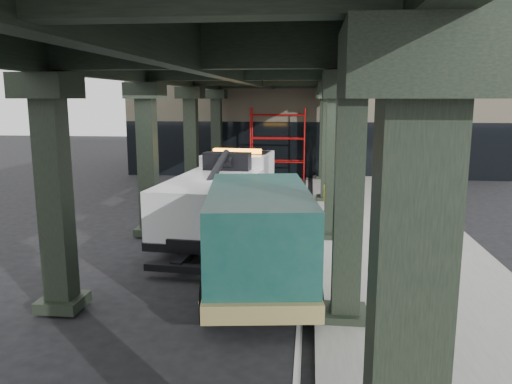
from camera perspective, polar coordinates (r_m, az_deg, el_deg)
The scene contains 8 objects.
ground at distance 14.46m, azimuth -1.41°, elevation -7.51°, with size 90.00×90.00×0.00m, color black.
sidewalk at distance 16.44m, azimuth 15.36°, elevation -5.38°, with size 5.00×40.00×0.15m, color gray.
lane_stripe at distance 16.25m, azimuth 5.51°, elevation -5.48°, with size 0.12×38.00×0.01m, color silver.
viaduct at distance 15.81m, azimuth -1.99°, elevation 14.10°, with size 7.40×32.00×6.40m.
building at distance 33.62m, azimuth 6.61°, elevation 9.70°, with size 22.00×10.00×8.00m, color #C6B793.
scaffolding at distance 28.42m, azimuth 2.52°, elevation 5.79°, with size 3.08×0.88×4.00m.
tow_truck at distance 17.18m, azimuth -3.55°, elevation 0.07°, with size 3.10×8.68×2.79m.
towed_van at distance 11.89m, azimuth 0.25°, elevation -4.82°, with size 3.13×6.37×2.48m.
Camera 1 is at (1.85, -13.61, 4.50)m, focal length 35.00 mm.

